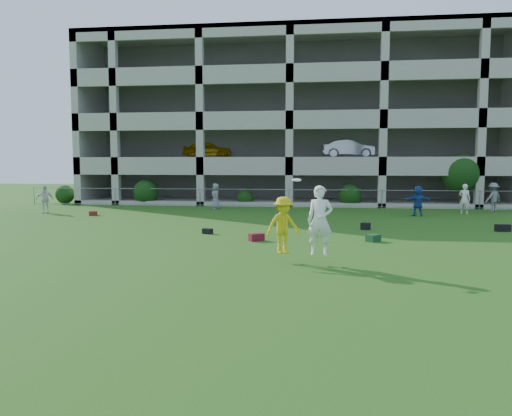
# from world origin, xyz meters

# --- Properties ---
(ground) EXTENTS (100.00, 100.00, 0.00)m
(ground) POSITION_xyz_m (0.00, 0.00, 0.00)
(ground) COLOR #235114
(ground) RESTS_ON ground
(bystander_b) EXTENTS (1.02, 0.72, 1.61)m
(bystander_b) POSITION_xyz_m (-13.87, 13.31, 0.80)
(bystander_b) COLOR silver
(bystander_b) RESTS_ON ground
(bystander_c) EXTENTS (0.84, 0.94, 1.62)m
(bystander_c) POSITION_xyz_m (-4.53, 17.14, 0.81)
(bystander_c) COLOR slate
(bystander_c) RESTS_ON ground
(bystander_d) EXTENTS (1.59, 0.64, 1.67)m
(bystander_d) POSITION_xyz_m (7.37, 14.41, 0.83)
(bystander_d) COLOR #22489C
(bystander_d) RESTS_ON ground
(bystander_e) EXTENTS (0.75, 0.65, 1.73)m
(bystander_e) POSITION_xyz_m (10.20, 15.78, 0.87)
(bystander_e) COLOR white
(bystander_e) RESTS_ON ground
(bystander_f) EXTENTS (1.30, 1.14, 1.74)m
(bystander_f) POSITION_xyz_m (12.25, 17.32, 0.87)
(bystander_f) COLOR slate
(bystander_f) RESTS_ON ground
(bag_red_a) EXTENTS (0.62, 0.56, 0.28)m
(bag_red_a) POSITION_xyz_m (-0.32, 4.66, 0.14)
(bag_red_a) COLOR #500D0E
(bag_red_a) RESTS_ON ground
(bag_black_b) EXTENTS (0.47, 0.39, 0.22)m
(bag_black_b) POSITION_xyz_m (-2.57, 6.26, 0.11)
(bag_black_b) COLOR black
(bag_black_b) RESTS_ON ground
(bag_green_c) EXTENTS (0.60, 0.60, 0.26)m
(bag_green_c) POSITION_xyz_m (4.04, 5.08, 0.13)
(bag_green_c) COLOR #153B1C
(bag_green_c) RESTS_ON ground
(crate_d) EXTENTS (0.46, 0.46, 0.30)m
(crate_d) POSITION_xyz_m (4.04, 8.39, 0.15)
(crate_d) COLOR black
(crate_d) RESTS_ON ground
(bag_black_e) EXTENTS (0.65, 0.42, 0.30)m
(bag_black_e) POSITION_xyz_m (9.83, 8.56, 0.15)
(bag_black_e) COLOR black
(bag_black_e) RESTS_ON ground
(bag_red_f) EXTENTS (0.53, 0.47, 0.24)m
(bag_red_f) POSITION_xyz_m (-10.49, 12.40, 0.12)
(bag_red_f) COLOR #5A180F
(bag_red_f) RESTS_ON ground
(bag_green_g) EXTENTS (0.51, 0.32, 0.25)m
(bag_green_g) POSITION_xyz_m (1.88, 10.54, 0.12)
(bag_green_g) COLOR #163C1A
(bag_green_g) RESTS_ON ground
(frisbee_contest) EXTENTS (2.07, 1.09, 2.23)m
(frisbee_contest) POSITION_xyz_m (1.39, 0.70, 1.18)
(frisbee_contest) COLOR gold
(frisbee_contest) RESTS_ON ground
(parking_garage) EXTENTS (30.00, 14.00, 12.00)m
(parking_garage) POSITION_xyz_m (-0.01, 27.70, 6.01)
(parking_garage) COLOR #9E998C
(parking_garage) RESTS_ON ground
(fence) EXTENTS (36.06, 0.06, 1.20)m
(fence) POSITION_xyz_m (0.00, 19.00, 0.61)
(fence) COLOR gray
(fence) RESTS_ON ground
(shrub_row) EXTENTS (34.38, 2.52, 3.50)m
(shrub_row) POSITION_xyz_m (4.59, 19.70, 1.51)
(shrub_row) COLOR #163D11
(shrub_row) RESTS_ON ground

